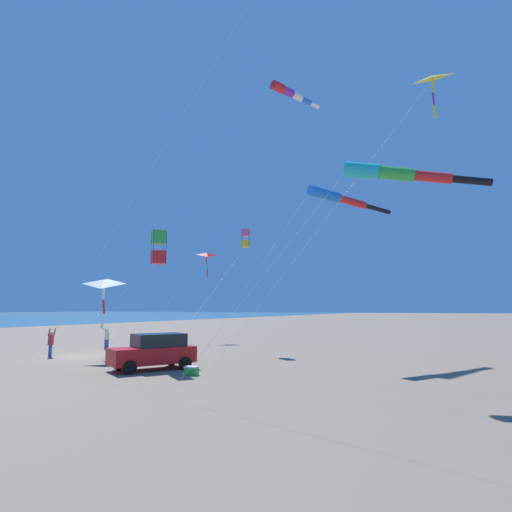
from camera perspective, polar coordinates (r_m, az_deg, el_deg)
ground_plane at (r=31.01m, az=-23.09°, el=-12.58°), size 600.00×600.00×0.00m
parked_car at (r=22.94m, az=-13.89°, el=-12.63°), size 3.74×4.65×1.85m
cooler_box at (r=20.81m, az=-8.93°, el=-15.38°), size 0.62×0.42×0.42m
person_adult_flyer at (r=35.24m, az=-19.93°, el=-10.47°), size 0.47×0.57×1.73m
person_child_green_jacket at (r=30.98m, az=-26.47°, el=-10.52°), size 0.64×0.67×1.87m
kite_box_checkered_midright at (r=24.79m, az=-13.31°, el=1.17°), size 11.17×1.99×7.71m
kite_windsock_teal_far_right at (r=27.97m, az=11.39°, el=7.82°), size 8.49×12.14×10.98m
kite_box_orange_high_right at (r=32.24m, az=-1.46°, el=2.46°), size 0.73×10.58×9.35m
kite_delta_blue_topmost at (r=30.18m, az=23.16°, el=21.56°), size 10.83×11.36×17.89m
kite_delta_long_streamer_right at (r=42.54m, az=-6.79°, el=0.14°), size 2.67×9.28×9.03m
kite_windsock_purple_drifting at (r=38.51m, az=4.75°, el=21.50°), size 12.65×12.08×22.22m
kite_delta_red_high_left at (r=28.29m, az=-20.27°, el=-3.65°), size 7.95×6.70×5.24m
kite_windsock_yellow_midlevel at (r=19.43m, az=18.45°, el=10.76°), size 12.29×4.75×9.82m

